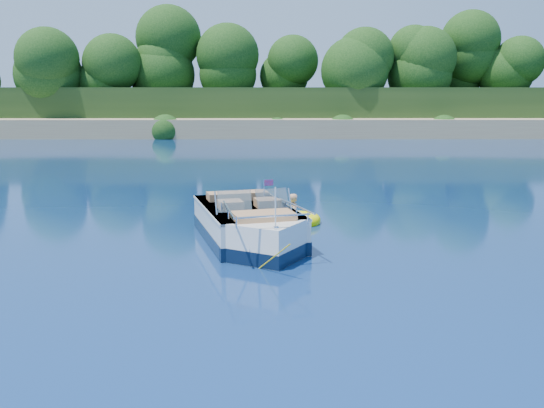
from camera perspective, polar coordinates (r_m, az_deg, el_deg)
The scene contains 6 objects.
ground at distance 13.71m, azimuth -4.68°, elevation -4.78°, with size 160.00×160.00×0.00m, color #092040.
shoreline at distance 77.01m, azimuth -1.17°, elevation 8.52°, with size 170.00×59.00×6.00m.
treeline at distance 54.25m, azimuth -1.47°, elevation 12.52°, with size 150.00×7.12×8.19m.
motorboat at distance 14.62m, azimuth -2.04°, elevation -2.27°, with size 3.00×5.66×1.93m.
tow_tube at distance 16.91m, azimuth 2.40°, elevation -1.51°, with size 1.37×1.37×0.35m.
boy at distance 16.90m, azimuth 2.06°, elevation -1.82°, with size 0.48×0.32×1.32m, color tan.
Camera 1 is at (1.02, -13.19, 3.60)m, focal length 40.00 mm.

